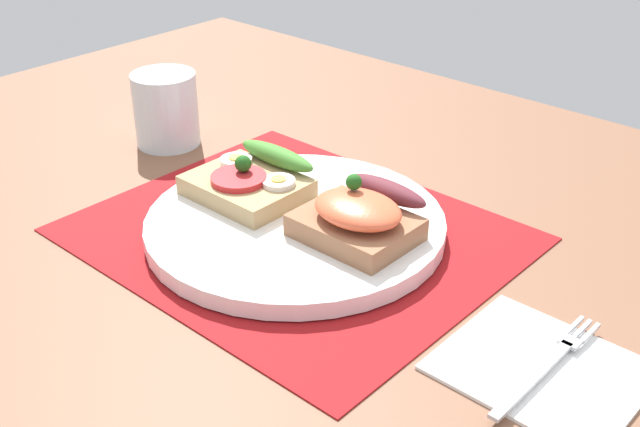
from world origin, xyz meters
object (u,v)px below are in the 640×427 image
(sandwich_egg_tomato, at_px, (249,181))
(drinking_glass, at_px, (166,109))
(sandwich_salmon, at_px, (360,216))
(fork, at_px, (549,362))
(napkin, at_px, (542,367))
(plate, at_px, (295,225))

(sandwich_egg_tomato, distance_m, drinking_glass, 0.19)
(sandwich_egg_tomato, relative_size, sandwich_salmon, 1.08)
(fork, relative_size, drinking_glass, 1.70)
(sandwich_salmon, xyz_separation_m, drinking_glass, (-0.31, 0.04, 0.00))
(sandwich_salmon, relative_size, fork, 0.70)
(napkin, bearing_deg, sandwich_egg_tomato, 175.80)
(fork, bearing_deg, sandwich_egg_tomato, 176.25)
(sandwich_egg_tomato, bearing_deg, napkin, -4.20)
(napkin, bearing_deg, fork, 36.33)
(plate, bearing_deg, sandwich_egg_tomato, 177.17)
(plate, bearing_deg, napkin, -4.54)
(sandwich_salmon, xyz_separation_m, napkin, (0.19, -0.03, -0.04))
(napkin, xyz_separation_m, fork, (0.00, 0.00, 0.00))
(fork, bearing_deg, napkin, -143.67)
(sandwich_egg_tomato, height_order, fork, sandwich_egg_tomato)
(sandwich_egg_tomato, height_order, drinking_glass, drinking_glass)
(plate, height_order, drinking_glass, drinking_glass)
(sandwich_salmon, bearing_deg, sandwich_egg_tomato, -175.56)
(drinking_glass, bearing_deg, sandwich_egg_tomato, -15.28)
(plate, relative_size, napkin, 2.00)
(sandwich_egg_tomato, relative_size, napkin, 0.78)
(napkin, distance_m, fork, 0.01)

